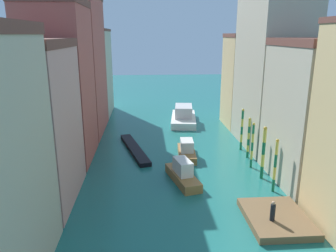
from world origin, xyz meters
TOP-DOWN VIEW (x-y plane):
  - ground_plane at (0.00, 24.50)m, footprint 154.00×154.00m
  - building_left_1 at (-12.16, 13.16)m, footprint 6.18×9.59m
  - building_left_2 at (-12.16, 22.80)m, footprint 6.18×8.96m
  - building_left_3 at (-12.16, 33.62)m, footprint 6.18×12.12m
  - building_left_4 at (-12.16, 44.61)m, footprint 6.18×9.90m
  - building_right_1 at (12.16, 15.23)m, footprint 6.18×9.49m
  - building_right_2 at (12.16, 25.79)m, footprint 6.18×11.36m
  - building_right_3 at (12.16, 35.06)m, footprint 6.18×7.18m
  - waterfront_dock at (6.59, 8.25)m, footprint 4.48×5.53m
  - person_on_dock at (5.97, 7.56)m, footprint 0.36×0.36m
  - mooring_pole_0 at (8.20, 13.02)m, footprint 0.28×0.28m
  - mooring_pole_1 at (8.13, 15.80)m, footprint 0.35×0.35m
  - mooring_pole_2 at (7.95, 18.53)m, footprint 0.27×0.27m
  - mooring_pole_3 at (8.46, 21.36)m, footprint 0.30×0.30m
  - mooring_pole_4 at (8.46, 24.02)m, footprint 0.30×0.30m
  - vaporetto_white at (2.97, 37.17)m, footprint 4.78×9.61m
  - gondola_black at (-4.49, 24.47)m, footprint 3.99×10.74m
  - motorboat_0 at (1.56, 22.08)m, footprint 2.12×5.39m
  - motorboat_1 at (0.35, 15.60)m, footprint 3.03×5.96m

SIDE VIEW (x-z plane):
  - ground_plane at x=0.00m, z-range 0.00..0.00m
  - gondola_black at x=-4.49m, z-range 0.00..0.50m
  - waterfront_dock at x=6.59m, z-range 0.00..0.55m
  - motorboat_0 at x=1.56m, z-range -0.27..1.75m
  - motorboat_1 at x=0.35m, z-range -0.31..1.91m
  - vaporetto_white at x=2.97m, z-range -0.36..2.38m
  - person_on_dock at x=5.97m, z-range 0.49..2.02m
  - mooring_pole_3 at x=8.46m, z-range 0.05..4.75m
  - mooring_pole_2 at x=7.95m, z-range 0.04..4.94m
  - mooring_pole_0 at x=8.20m, z-range 0.04..4.98m
  - mooring_pole_4 at x=8.46m, z-range 0.05..5.17m
  - mooring_pole_1 at x=8.13m, z-range 0.05..5.31m
  - building_right_1 at x=12.16m, z-range 0.01..13.30m
  - building_left_1 at x=-12.16m, z-range 0.01..13.30m
  - building_right_3 at x=12.16m, z-range 0.01..13.74m
  - building_left_4 at x=-12.16m, z-range 0.01..14.52m
  - building_left_2 at x=-12.16m, z-range 0.02..17.17m
  - building_left_3 at x=-12.16m, z-range 0.01..18.97m
  - building_right_2 at x=12.16m, z-range 0.01..21.99m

